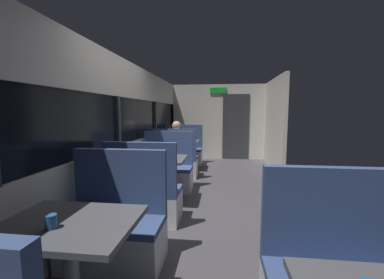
{
  "coord_description": "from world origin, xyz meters",
  "views": [
    {
      "loc": [
        0.12,
        -3.58,
        1.48
      ],
      "look_at": [
        -0.48,
        1.44,
        0.9
      ],
      "focal_mm": 23.21,
      "sensor_mm": 36.0,
      "label": 1
    }
  ],
  "objects_px": {
    "dining_table_near_window": "(69,235)",
    "bench_far_window_facing_entry": "(185,152)",
    "bench_mid_window_facing_entry": "(167,172)",
    "coffee_cup_secondary": "(51,222)",
    "bench_far_window_facing_end": "(176,162)",
    "dining_table_far_window": "(181,145)",
    "bench_near_window_facing_entry": "(115,230)",
    "dining_table_mid_window": "(157,164)",
    "seated_passenger": "(176,153)",
    "bench_mid_window_facing_end": "(144,198)"
  },
  "relations": [
    {
      "from": "dining_table_near_window",
      "to": "bench_far_window_facing_entry",
      "type": "xyz_separation_m",
      "value": [
        0.0,
        5.34,
        -0.31
      ]
    },
    {
      "from": "bench_mid_window_facing_entry",
      "to": "coffee_cup_secondary",
      "type": "height_order",
      "value": "bench_mid_window_facing_entry"
    },
    {
      "from": "bench_far_window_facing_end",
      "to": "dining_table_near_window",
      "type": "bearing_deg",
      "value": -90.0
    },
    {
      "from": "bench_far_window_facing_end",
      "to": "bench_far_window_facing_entry",
      "type": "bearing_deg",
      "value": 90.0
    },
    {
      "from": "bench_far_window_facing_end",
      "to": "bench_far_window_facing_entry",
      "type": "distance_m",
      "value": 1.4
    },
    {
      "from": "dining_table_near_window",
      "to": "coffee_cup_secondary",
      "type": "bearing_deg",
      "value": -112.45
    },
    {
      "from": "dining_table_near_window",
      "to": "coffee_cup_secondary",
      "type": "height_order",
      "value": "coffee_cup_secondary"
    },
    {
      "from": "dining_table_far_window",
      "to": "bench_near_window_facing_entry",
      "type": "bearing_deg",
      "value": -90.0
    },
    {
      "from": "dining_table_mid_window",
      "to": "bench_far_window_facing_end",
      "type": "xyz_separation_m",
      "value": [
        0.0,
        1.62,
        -0.31
      ]
    },
    {
      "from": "dining_table_mid_window",
      "to": "bench_mid_window_facing_entry",
      "type": "height_order",
      "value": "bench_mid_window_facing_entry"
    },
    {
      "from": "bench_far_window_facing_entry",
      "to": "seated_passenger",
      "type": "xyz_separation_m",
      "value": [
        0.0,
        -1.33,
        0.21
      ]
    },
    {
      "from": "bench_mid_window_facing_end",
      "to": "dining_table_far_window",
      "type": "relative_size",
      "value": 1.22
    },
    {
      "from": "bench_mid_window_facing_end",
      "to": "seated_passenger",
      "type": "height_order",
      "value": "seated_passenger"
    },
    {
      "from": "bench_near_window_facing_entry",
      "to": "coffee_cup_secondary",
      "type": "xyz_separation_m",
      "value": [
        -0.04,
        -0.81,
        0.46
      ]
    },
    {
      "from": "bench_mid_window_facing_entry",
      "to": "bench_far_window_facing_entry",
      "type": "xyz_separation_m",
      "value": [
        0.0,
        2.32,
        0.0
      ]
    },
    {
      "from": "bench_near_window_facing_entry",
      "to": "seated_passenger",
      "type": "xyz_separation_m",
      "value": [
        0.0,
        3.31,
        0.21
      ]
    },
    {
      "from": "dining_table_mid_window",
      "to": "bench_mid_window_facing_entry",
      "type": "bearing_deg",
      "value": 90.0
    },
    {
      "from": "bench_mid_window_facing_entry",
      "to": "dining_table_mid_window",
      "type": "bearing_deg",
      "value": -90.0
    },
    {
      "from": "dining_table_mid_window",
      "to": "seated_passenger",
      "type": "relative_size",
      "value": 0.71
    },
    {
      "from": "dining_table_far_window",
      "to": "seated_passenger",
      "type": "bearing_deg",
      "value": -90.0
    },
    {
      "from": "dining_table_far_window",
      "to": "bench_far_window_facing_entry",
      "type": "bearing_deg",
      "value": 90.0
    },
    {
      "from": "bench_far_window_facing_entry",
      "to": "coffee_cup_secondary",
      "type": "height_order",
      "value": "bench_far_window_facing_entry"
    },
    {
      "from": "bench_far_window_facing_end",
      "to": "coffee_cup_secondary",
      "type": "relative_size",
      "value": 12.22
    },
    {
      "from": "bench_mid_window_facing_end",
      "to": "coffee_cup_secondary",
      "type": "height_order",
      "value": "bench_mid_window_facing_end"
    },
    {
      "from": "bench_near_window_facing_entry",
      "to": "bench_far_window_facing_entry",
      "type": "bearing_deg",
      "value": 90.0
    },
    {
      "from": "dining_table_far_window",
      "to": "bench_far_window_facing_entry",
      "type": "relative_size",
      "value": 0.82
    },
    {
      "from": "dining_table_near_window",
      "to": "bench_mid_window_facing_end",
      "type": "relative_size",
      "value": 0.82
    },
    {
      "from": "bench_far_window_facing_entry",
      "to": "coffee_cup_secondary",
      "type": "bearing_deg",
      "value": -90.47
    },
    {
      "from": "dining_table_far_window",
      "to": "bench_far_window_facing_entry",
      "type": "distance_m",
      "value": 0.77
    },
    {
      "from": "dining_table_near_window",
      "to": "coffee_cup_secondary",
      "type": "distance_m",
      "value": 0.19
    },
    {
      "from": "dining_table_mid_window",
      "to": "bench_mid_window_facing_entry",
      "type": "distance_m",
      "value": 0.77
    },
    {
      "from": "seated_passenger",
      "to": "dining_table_far_window",
      "type": "bearing_deg",
      "value": 90.0
    },
    {
      "from": "bench_near_window_facing_entry",
      "to": "dining_table_mid_window",
      "type": "xyz_separation_m",
      "value": [
        0.0,
        1.62,
        0.31
      ]
    },
    {
      "from": "bench_mid_window_facing_end",
      "to": "bench_far_window_facing_end",
      "type": "relative_size",
      "value": 1.0
    },
    {
      "from": "dining_table_near_window",
      "to": "bench_mid_window_facing_end",
      "type": "height_order",
      "value": "bench_mid_window_facing_end"
    },
    {
      "from": "dining_table_near_window",
      "to": "bench_far_window_facing_end",
      "type": "distance_m",
      "value": 3.95
    },
    {
      "from": "bench_far_window_facing_entry",
      "to": "coffee_cup_secondary",
      "type": "distance_m",
      "value": 5.47
    },
    {
      "from": "seated_passenger",
      "to": "bench_near_window_facing_entry",
      "type": "bearing_deg",
      "value": -90.0
    },
    {
      "from": "bench_mid_window_facing_entry",
      "to": "bench_far_window_facing_entry",
      "type": "distance_m",
      "value": 2.32
    },
    {
      "from": "bench_mid_window_facing_entry",
      "to": "bench_near_window_facing_entry",
      "type": "bearing_deg",
      "value": -90.0
    },
    {
      "from": "bench_near_window_facing_entry",
      "to": "dining_table_near_window",
      "type": "bearing_deg",
      "value": -90.0
    },
    {
      "from": "seated_passenger",
      "to": "coffee_cup_secondary",
      "type": "bearing_deg",
      "value": -90.62
    },
    {
      "from": "bench_far_window_facing_entry",
      "to": "seated_passenger",
      "type": "distance_m",
      "value": 1.34
    },
    {
      "from": "bench_near_window_facing_entry",
      "to": "coffee_cup_secondary",
      "type": "bearing_deg",
      "value": -93.15
    },
    {
      "from": "dining_table_mid_window",
      "to": "bench_far_window_facing_end",
      "type": "distance_m",
      "value": 1.65
    },
    {
      "from": "dining_table_far_window",
      "to": "bench_far_window_facing_entry",
      "type": "height_order",
      "value": "bench_far_window_facing_entry"
    },
    {
      "from": "dining_table_mid_window",
      "to": "seated_passenger",
      "type": "height_order",
      "value": "seated_passenger"
    },
    {
      "from": "bench_mid_window_facing_entry",
      "to": "coffee_cup_secondary",
      "type": "xyz_separation_m",
      "value": [
        -0.04,
        -3.13,
        0.46
      ]
    },
    {
      "from": "bench_mid_window_facing_entry",
      "to": "seated_passenger",
      "type": "height_order",
      "value": "seated_passenger"
    },
    {
      "from": "bench_mid_window_facing_entry",
      "to": "bench_far_window_facing_end",
      "type": "relative_size",
      "value": 1.0
    }
  ]
}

